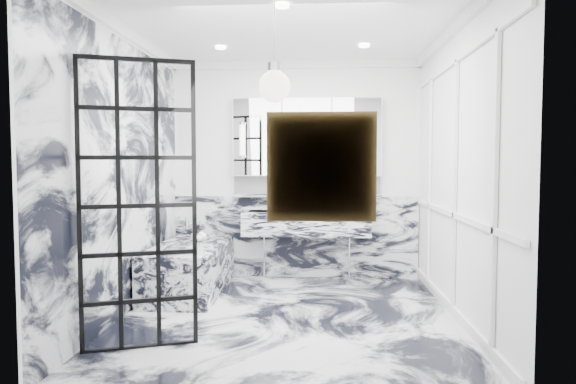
# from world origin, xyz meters

# --- Properties ---
(floor) EXTENTS (3.60, 3.60, 0.00)m
(floor) POSITION_xyz_m (0.00, 0.00, 0.00)
(floor) COLOR silver
(floor) RESTS_ON ground
(ceiling) EXTENTS (3.60, 3.60, 0.00)m
(ceiling) POSITION_xyz_m (0.00, 0.00, 2.80)
(ceiling) COLOR white
(ceiling) RESTS_ON wall_back
(wall_back) EXTENTS (3.60, 0.00, 3.60)m
(wall_back) POSITION_xyz_m (0.00, 1.80, 1.40)
(wall_back) COLOR white
(wall_back) RESTS_ON floor
(wall_front) EXTENTS (3.60, 0.00, 3.60)m
(wall_front) POSITION_xyz_m (0.00, -1.80, 1.40)
(wall_front) COLOR white
(wall_front) RESTS_ON floor
(wall_left) EXTENTS (0.00, 3.60, 3.60)m
(wall_left) POSITION_xyz_m (-1.60, 0.00, 1.40)
(wall_left) COLOR white
(wall_left) RESTS_ON floor
(wall_right) EXTENTS (0.00, 3.60, 3.60)m
(wall_right) POSITION_xyz_m (1.60, 0.00, 1.40)
(wall_right) COLOR white
(wall_right) RESTS_ON floor
(marble_clad_back) EXTENTS (3.18, 0.05, 1.05)m
(marble_clad_back) POSITION_xyz_m (0.00, 1.78, 0.53)
(marble_clad_back) COLOR silver
(marble_clad_back) RESTS_ON floor
(marble_clad_left) EXTENTS (0.02, 3.56, 2.68)m
(marble_clad_left) POSITION_xyz_m (-1.59, 0.00, 1.34)
(marble_clad_left) COLOR silver
(marble_clad_left) RESTS_ON floor
(panel_molding) EXTENTS (0.03, 3.40, 2.30)m
(panel_molding) POSITION_xyz_m (1.58, 0.00, 1.30)
(panel_molding) COLOR white
(panel_molding) RESTS_ON floor
(soap_bottle_a) EXTENTS (0.09, 0.09, 0.20)m
(soap_bottle_a) POSITION_xyz_m (0.71, 1.71, 1.19)
(soap_bottle_a) COLOR #8C5919
(soap_bottle_a) RESTS_ON ledge
(soap_bottle_b) EXTENTS (0.10, 0.10, 0.17)m
(soap_bottle_b) POSITION_xyz_m (0.52, 1.71, 1.18)
(soap_bottle_b) COLOR #4C4C51
(soap_bottle_b) RESTS_ON ledge
(soap_bottle_c) EXTENTS (0.13, 0.13, 0.16)m
(soap_bottle_c) POSITION_xyz_m (0.97, 1.71, 1.17)
(soap_bottle_c) COLOR silver
(soap_bottle_c) RESTS_ON ledge
(face_pot) EXTENTS (0.16, 0.16, 0.16)m
(face_pot) POSITION_xyz_m (0.03, 1.71, 1.17)
(face_pot) COLOR white
(face_pot) RESTS_ON ledge
(amber_bottle) EXTENTS (0.04, 0.04, 0.10)m
(amber_bottle) POSITION_xyz_m (0.55, 1.71, 1.14)
(amber_bottle) COLOR #8C5919
(amber_bottle) RESTS_ON ledge
(flower_vase) EXTENTS (0.08, 0.08, 0.12)m
(flower_vase) POSITION_xyz_m (-0.90, 0.19, 0.61)
(flower_vase) COLOR silver
(flower_vase) RESTS_ON bathtub
(crittall_door) EXTENTS (0.84, 0.33, 2.30)m
(crittall_door) POSITION_xyz_m (-1.13, -0.90, 1.15)
(crittall_door) COLOR black
(crittall_door) RESTS_ON floor
(artwork) EXTENTS (0.56, 0.05, 0.56)m
(artwork) POSITION_xyz_m (0.32, -1.76, 1.47)
(artwork) COLOR #B95212
(artwork) RESTS_ON wall_front
(pendant_light) EXTENTS (0.23, 0.23, 0.23)m
(pendant_light) POSITION_xyz_m (-0.01, -1.17, 2.04)
(pendant_light) COLOR white
(pendant_light) RESTS_ON ceiling
(trough_sink) EXTENTS (1.60, 0.45, 0.30)m
(trough_sink) POSITION_xyz_m (0.15, 1.55, 0.73)
(trough_sink) COLOR silver
(trough_sink) RESTS_ON wall_back
(ledge) EXTENTS (1.90, 0.14, 0.04)m
(ledge) POSITION_xyz_m (0.15, 1.72, 1.07)
(ledge) COLOR silver
(ledge) RESTS_ON wall_back
(subway_tile) EXTENTS (1.90, 0.03, 0.23)m
(subway_tile) POSITION_xyz_m (0.15, 1.78, 1.21)
(subway_tile) COLOR white
(subway_tile) RESTS_ON wall_back
(mirror_cabinet) EXTENTS (1.90, 0.16, 1.00)m
(mirror_cabinet) POSITION_xyz_m (0.15, 1.73, 1.82)
(mirror_cabinet) COLOR white
(mirror_cabinet) RESTS_ON wall_back
(sconce_left) EXTENTS (0.07, 0.07, 0.40)m
(sconce_left) POSITION_xyz_m (-0.67, 1.63, 1.78)
(sconce_left) COLOR white
(sconce_left) RESTS_ON mirror_cabinet
(sconce_right) EXTENTS (0.07, 0.07, 0.40)m
(sconce_right) POSITION_xyz_m (0.97, 1.63, 1.78)
(sconce_right) COLOR white
(sconce_right) RESTS_ON mirror_cabinet
(bathtub) EXTENTS (0.75, 1.65, 0.55)m
(bathtub) POSITION_xyz_m (-1.18, 0.90, 0.28)
(bathtub) COLOR silver
(bathtub) RESTS_ON floor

